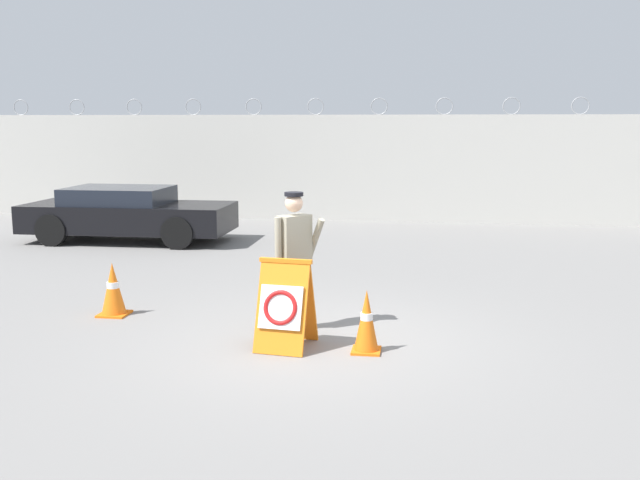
# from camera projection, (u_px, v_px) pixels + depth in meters

# --- Properties ---
(ground_plane) EXTENTS (90.00, 90.00, 0.00)m
(ground_plane) POSITION_uv_depth(u_px,v_px,m) (318.00, 340.00, 9.09)
(ground_plane) COLOR gray
(perimeter_wall) EXTENTS (36.00, 0.30, 3.39)m
(perimeter_wall) POSITION_uv_depth(u_px,v_px,m) (378.00, 168.00, 19.72)
(perimeter_wall) COLOR beige
(perimeter_wall) RESTS_ON ground_plane
(barricade_sign) EXTENTS (0.70, 0.81, 1.11)m
(barricade_sign) POSITION_uv_depth(u_px,v_px,m) (285.00, 304.00, 8.68)
(barricade_sign) COLOR orange
(barricade_sign) RESTS_ON ground_plane
(security_guard) EXTENTS (0.64, 0.57, 1.84)m
(security_guard) POSITION_uv_depth(u_px,v_px,m) (294.00, 253.00, 9.37)
(security_guard) COLOR #514C42
(security_guard) RESTS_ON ground_plane
(traffic_cone_near) EXTENTS (0.35, 0.35, 0.77)m
(traffic_cone_near) POSITION_uv_depth(u_px,v_px,m) (367.00, 321.00, 8.55)
(traffic_cone_near) COLOR orange
(traffic_cone_near) RESTS_ON ground_plane
(traffic_cone_mid) EXTENTS (0.41, 0.41, 0.77)m
(traffic_cone_mid) POSITION_uv_depth(u_px,v_px,m) (113.00, 289.00, 10.19)
(traffic_cone_mid) COLOR orange
(traffic_cone_mid) RESTS_ON ground_plane
(parked_car_front_coupe) EXTENTS (4.73, 1.97, 1.25)m
(parked_car_front_coupe) POSITION_uv_depth(u_px,v_px,m) (127.00, 213.00, 16.45)
(parked_car_front_coupe) COLOR black
(parked_car_front_coupe) RESTS_ON ground_plane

